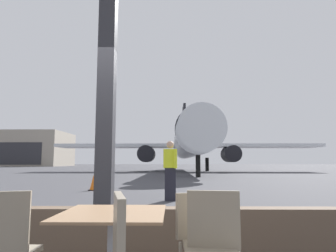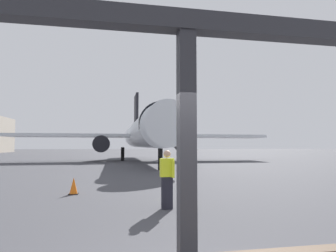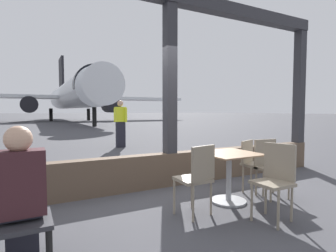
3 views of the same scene
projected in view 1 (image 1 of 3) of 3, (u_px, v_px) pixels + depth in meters
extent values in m
plane|color=#424247|center=(166.00, 170.00, 43.11)|extent=(220.00, 220.00, 0.00)
cube|color=brown|center=(103.00, 234.00, 3.44)|extent=(7.29, 0.24, 0.59)
cube|color=#2D2D33|center=(106.00, 120.00, 3.60)|extent=(0.20, 0.20, 3.26)
cube|color=#8C6B4C|center=(113.00, 213.00, 2.28)|extent=(0.78, 0.78, 0.02)
cube|color=gray|center=(118.00, 240.00, 1.53)|extent=(0.13, 0.40, 0.46)
cube|color=gray|center=(213.00, 219.00, 2.29)|extent=(0.40, 0.10, 0.43)
cube|color=gray|center=(208.00, 245.00, 2.39)|extent=(0.40, 0.40, 0.04)
cube|color=gray|center=(198.00, 215.00, 2.58)|extent=(0.38, 0.19, 0.38)
cylinder|color=silver|center=(189.00, 143.00, 34.95)|extent=(3.41, 26.84, 3.41)
cone|color=silver|center=(200.00, 129.00, 20.34)|extent=(3.24, 2.60, 3.24)
cylinder|color=black|center=(198.00, 130.00, 22.25)|extent=(3.48, 0.90, 3.48)
cube|color=silver|center=(121.00, 146.00, 36.30)|extent=(14.70, 4.20, 0.36)
cube|color=silver|center=(256.00, 146.00, 36.08)|extent=(14.70, 4.20, 0.36)
cylinder|color=black|center=(147.00, 154.00, 34.74)|extent=(1.90, 3.20, 1.90)
cylinder|color=black|center=(231.00, 154.00, 34.61)|extent=(1.90, 3.20, 1.90)
cube|color=black|center=(184.00, 122.00, 47.28)|extent=(0.36, 4.40, 5.20)
cylinder|color=black|center=(198.00, 166.00, 22.22)|extent=(0.36, 0.36, 1.65)
cylinder|color=black|center=(168.00, 164.00, 36.95)|extent=(0.44, 0.44, 1.65)
cylinder|color=black|center=(207.00, 164.00, 36.88)|extent=(0.44, 0.44, 1.65)
cube|color=black|center=(170.00, 184.00, 8.71)|extent=(0.32, 0.20, 0.95)
cube|color=yellow|center=(170.00, 158.00, 8.80)|extent=(0.40, 0.22, 0.55)
sphere|color=tan|center=(170.00, 145.00, 8.85)|extent=(0.22, 0.22, 0.22)
cylinder|color=yellow|center=(165.00, 159.00, 8.98)|extent=(0.09, 0.09, 0.52)
cylinder|color=yellow|center=(175.00, 159.00, 8.61)|extent=(0.09, 0.09, 0.52)
cone|color=orange|center=(94.00, 182.00, 11.92)|extent=(0.32, 0.32, 0.65)
cube|color=black|center=(94.00, 190.00, 11.88)|extent=(0.36, 0.36, 0.03)
cube|color=#9E9384|center=(29.00, 149.00, 83.18)|extent=(20.59, 16.43, 9.34)
cube|color=#2D2D33|center=(13.00, 153.00, 74.81)|extent=(14.41, 0.10, 5.60)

